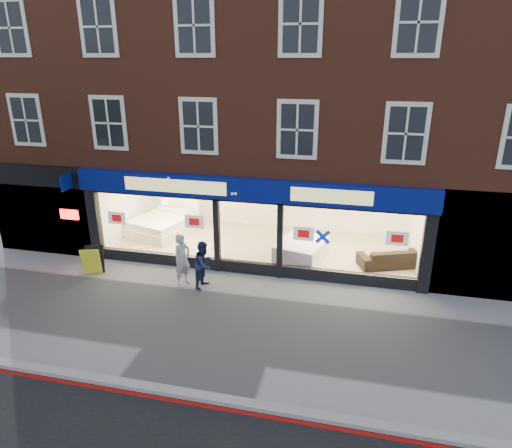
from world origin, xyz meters
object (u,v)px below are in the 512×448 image
(a_board, at_px, (93,260))
(pedestrian_grey, at_px, (182,260))
(display_bed, at_px, (164,224))
(mattress_stack, at_px, (301,251))
(sofa, at_px, (391,257))
(pedestrian_blue, at_px, (204,264))

(a_board, relative_size, pedestrian_grey, 0.57)
(display_bed, bearing_deg, mattress_stack, 2.88)
(a_board, bearing_deg, sofa, -2.74)
(display_bed, distance_m, pedestrian_grey, 4.43)
(a_board, distance_m, pedestrian_blue, 3.88)
(display_bed, distance_m, sofa, 8.79)
(pedestrian_blue, bearing_deg, sofa, -54.01)
(display_bed, relative_size, a_board, 2.95)
(display_bed, distance_m, mattress_stack, 5.88)
(display_bed, height_order, sofa, display_bed)
(sofa, height_order, a_board, a_board)
(pedestrian_grey, bearing_deg, pedestrian_blue, -61.97)
(display_bed, xyz_separation_m, pedestrian_blue, (3.01, -3.75, 0.28))
(mattress_stack, height_order, pedestrian_grey, pedestrian_grey)
(mattress_stack, distance_m, pedestrian_grey, 4.18)
(sofa, distance_m, pedestrian_grey, 6.95)
(display_bed, relative_size, pedestrian_grey, 1.68)
(pedestrian_grey, relative_size, pedestrian_blue, 1.11)
(sofa, bearing_deg, display_bed, -28.68)
(a_board, bearing_deg, display_bed, 58.94)
(display_bed, distance_m, pedestrian_blue, 4.81)
(mattress_stack, bearing_deg, sofa, 5.19)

